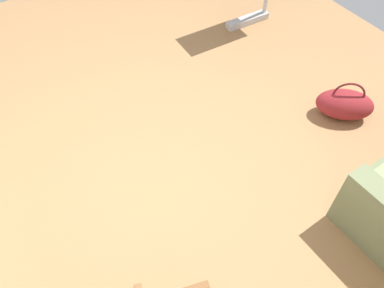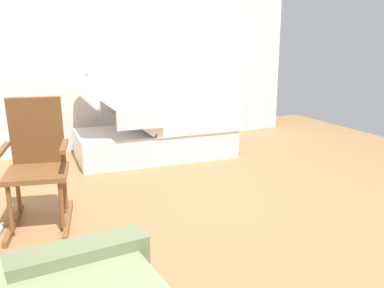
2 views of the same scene
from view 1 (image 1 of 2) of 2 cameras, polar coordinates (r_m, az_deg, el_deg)
ground_plane at (r=3.59m, az=-6.49°, el=-1.83°), size 6.90×6.90×0.00m
duffel_bag at (r=4.09m, az=21.85°, el=5.54°), size 0.63×0.62×0.43m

